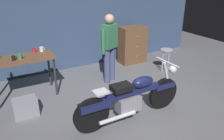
% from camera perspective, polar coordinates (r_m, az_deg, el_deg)
% --- Properties ---
extents(ground_plane, '(12.00, 12.00, 0.00)m').
position_cam_1_polar(ground_plane, '(4.45, 4.85, -10.77)').
color(ground_plane, slate).
extents(back_wall, '(8.00, 0.12, 3.10)m').
position_cam_1_polar(back_wall, '(6.28, -9.30, 14.35)').
color(back_wall, '#384C70').
rests_on(back_wall, ground_plane).
extents(workbench, '(1.30, 0.64, 0.90)m').
position_cam_1_polar(workbench, '(5.01, -21.97, 1.71)').
color(workbench, brown).
rests_on(workbench, ground_plane).
extents(motorcycle, '(2.19, 0.60, 1.00)m').
position_cam_1_polar(motorcycle, '(4.05, 5.03, -6.94)').
color(motorcycle, black).
rests_on(motorcycle, ground_plane).
extents(person_standing, '(0.52, 0.36, 1.67)m').
position_cam_1_polar(person_standing, '(5.33, -0.68, 6.22)').
color(person_standing, '#474E7B').
rests_on(person_standing, ground_plane).
extents(shop_stool, '(0.32, 0.32, 0.64)m').
position_cam_1_polar(shop_stool, '(6.23, 13.72, 3.94)').
color(shop_stool, '#B2B2B7').
rests_on(shop_stool, ground_plane).
extents(wooden_dresser, '(0.80, 0.47, 1.10)m').
position_cam_1_polar(wooden_dresser, '(6.75, 5.29, 6.45)').
color(wooden_dresser, brown).
rests_on(wooden_dresser, ground_plane).
extents(storage_bin, '(0.44, 0.32, 0.34)m').
position_cam_1_polar(storage_bin, '(4.58, -21.29, -8.84)').
color(storage_bin, gray).
rests_on(storage_bin, ground_plane).
extents(mug_red_diner, '(0.11, 0.08, 0.09)m').
position_cam_1_polar(mug_red_diner, '(5.23, -19.31, 4.77)').
color(mug_red_diner, red).
rests_on(mug_red_diner, workbench).
extents(mug_white_ceramic, '(0.12, 0.09, 0.11)m').
position_cam_1_polar(mug_white_ceramic, '(5.23, -17.58, 5.12)').
color(mug_white_ceramic, white).
rests_on(mug_white_ceramic, workbench).
extents(mug_black_matte, '(0.11, 0.07, 0.09)m').
position_cam_1_polar(mug_black_matte, '(4.87, -23.87, 2.79)').
color(mug_black_matte, black).
rests_on(mug_black_matte, workbench).
extents(mug_green_speckled, '(0.13, 0.09, 0.11)m').
position_cam_1_polar(mug_green_speckled, '(4.90, -22.54, 3.28)').
color(mug_green_speckled, '#3D7F4C').
rests_on(mug_green_speckled, workbench).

